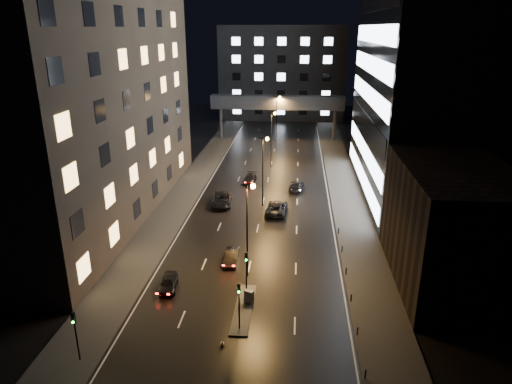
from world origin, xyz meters
TOP-DOWN VIEW (x-y plane):
  - ground at (0.00, 40.00)m, footprint 160.00×160.00m
  - sidewalk_left at (-12.50, 35.00)m, footprint 5.00×110.00m
  - sidewalk_right at (12.50, 35.00)m, footprint 5.00×110.00m
  - building_left at (-22.50, 24.00)m, footprint 15.00×48.00m
  - building_right_low at (20.00, 9.00)m, footprint 10.00×18.00m
  - building_right_glass at (25.00, 36.00)m, footprint 20.00×36.00m
  - building_far at (0.00, 98.00)m, footprint 34.00×14.00m
  - skybridge at (0.00, 70.00)m, footprint 30.00×3.00m
  - median_island at (0.30, 2.00)m, footprint 1.60×8.00m
  - traffic_signal_near at (0.30, 4.49)m, footprint 0.28×0.34m
  - traffic_signal_far at (0.30, -1.01)m, footprint 0.28×0.34m
  - traffic_signal_corner at (-11.50, -6.01)m, footprint 0.28×0.34m
  - bollard_row at (10.20, 6.50)m, footprint 0.12×25.12m
  - streetlight_near at (0.16, 8.00)m, footprint 1.45×0.50m
  - streetlight_mid_a at (0.16, 28.00)m, footprint 1.45×0.50m
  - streetlight_mid_b at (0.16, 48.00)m, footprint 1.45×0.50m
  - streetlight_far at (0.16, 68.00)m, footprint 1.45×0.50m
  - car_away_a at (-7.47, 4.85)m, footprint 2.04×4.04m
  - car_away_b at (-2.09, 10.79)m, footprint 1.54×4.10m
  - car_away_c at (-5.93, 27.74)m, footprint 3.39×6.17m
  - car_away_d at (-2.90, 38.22)m, footprint 2.13×4.60m
  - car_toward_a at (2.17, 25.39)m, footprint 3.11×5.97m
  - car_toward_b at (4.81, 35.26)m, footprint 2.57×5.05m
  - utility_cabinet at (0.70, 2.93)m, footprint 0.93×0.76m
  - cone_a at (-0.82, -3.24)m, footprint 0.37×0.37m

SIDE VIEW (x-z plane):
  - ground at x=0.00m, z-range 0.00..0.00m
  - sidewalk_left at x=-12.50m, z-range 0.00..0.15m
  - sidewalk_right at x=12.50m, z-range 0.00..0.15m
  - median_island at x=0.30m, z-range 0.00..0.15m
  - cone_a at x=-0.82m, z-range 0.00..0.53m
  - bollard_row at x=10.20m, z-range 0.00..0.90m
  - car_away_d at x=-2.90m, z-range 0.00..1.30m
  - car_away_a at x=-7.47m, z-range 0.00..1.32m
  - car_away_b at x=-2.09m, z-range 0.00..1.34m
  - car_toward_b at x=4.81m, z-range 0.00..1.40m
  - utility_cabinet at x=0.70m, z-range 0.15..1.40m
  - car_toward_a at x=2.17m, z-range 0.00..1.61m
  - car_away_c at x=-5.93m, z-range 0.00..1.64m
  - traffic_signal_corner at x=-11.50m, z-range 0.74..5.14m
  - traffic_signal_near at x=0.30m, z-range 0.89..5.29m
  - traffic_signal_far at x=0.30m, z-range 0.89..5.29m
  - building_right_low at x=20.00m, z-range 0.00..12.00m
  - streetlight_near at x=0.16m, z-range 1.42..11.57m
  - streetlight_mid_a at x=0.16m, z-range 1.42..11.57m
  - streetlight_mid_b at x=0.16m, z-range 1.42..11.57m
  - streetlight_far at x=0.16m, z-range 1.42..11.57m
  - skybridge at x=0.00m, z-range 3.34..13.34m
  - building_far at x=0.00m, z-range 0.00..25.00m
  - building_left at x=-22.50m, z-range 0.00..40.00m
  - building_right_glass at x=25.00m, z-range 0.00..45.00m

